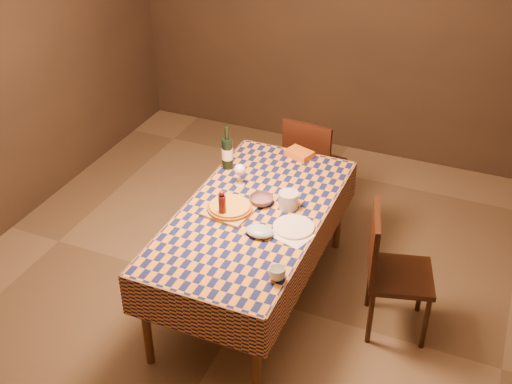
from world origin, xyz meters
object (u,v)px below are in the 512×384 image
dining_table (253,221)px  bowl (261,200)px  white_plate (294,227)px  chair_right (389,266)px  wine_bottle (227,153)px  pizza (230,207)px  chair_far (311,162)px  cutting_board (230,210)px

dining_table → bowl: 0.15m
white_plate → bowl: bearing=149.0°
dining_table → bowl: (0.01, 0.11, 0.10)m
chair_right → wine_bottle: bearing=164.6°
pizza → chair_far: size_ratio=0.39×
wine_bottle → chair_right: (1.34, -0.37, -0.37)m
pizza → white_plate: pizza is taller
wine_bottle → white_plate: wine_bottle is taller
dining_table → pizza: bearing=-160.2°
pizza → wine_bottle: (-0.26, 0.52, 0.09)m
dining_table → chair_far: (0.02, 1.19, -0.17)m
bowl → chair_right: (0.92, -0.02, -0.27)m
chair_right → bowl: bearing=179.0°
pizza → bowl: bearing=46.4°
cutting_board → white_plate: bearing=-1.8°
bowl → wine_bottle: bearing=140.0°
cutting_board → chair_far: size_ratio=0.32×
chair_far → dining_table: bearing=-91.0°
dining_table → bowl: bearing=84.0°
pizza → chair_far: (0.17, 1.24, -0.28)m
bowl → chair_far: 1.11m
pizza → chair_right: chair_right is taller
white_plate → chair_right: (0.62, 0.17, -0.26)m
bowl → chair_right: bearing=-1.0°
cutting_board → wine_bottle: size_ratio=0.89×
dining_table → white_plate: (0.32, -0.07, 0.08)m
wine_bottle → white_plate: 0.91m
wine_bottle → white_plate: (0.72, -0.53, -0.12)m
cutting_board → bowl: bearing=46.4°
dining_table → wine_bottle: size_ratio=5.45×
dining_table → white_plate: bearing=-12.1°
pizza → bowl: size_ratio=2.18×
dining_table → chair_right: chair_right is taller
pizza → chair_right: (1.08, 0.15, -0.28)m
wine_bottle → white_plate: size_ratio=1.25×
cutting_board → bowl: (0.16, 0.17, 0.02)m
bowl → white_plate: bowl is taller
dining_table → cutting_board: 0.18m
white_plate → chair_right: chair_right is taller
chair_far → white_plate: bearing=-76.8°
chair_far → chair_right: (0.91, -1.09, 0.00)m
white_plate → chair_far: chair_far is taller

